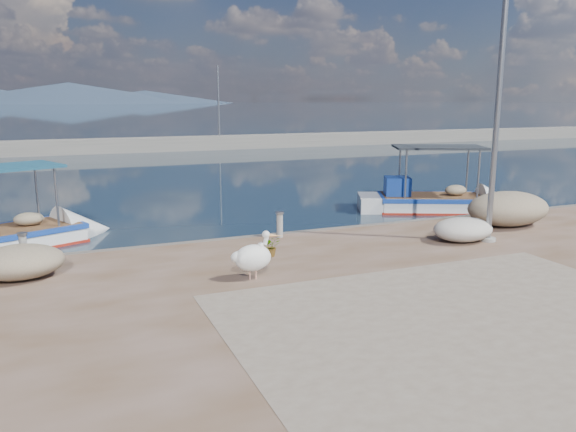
# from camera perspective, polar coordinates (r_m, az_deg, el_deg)

# --- Properties ---
(ground) EXTENTS (1400.00, 1400.00, 0.00)m
(ground) POSITION_cam_1_polar(r_m,az_deg,el_deg) (12.87, 6.51, -8.90)
(ground) COLOR #162635
(ground) RESTS_ON ground
(quay_patch) EXTENTS (9.00, 7.00, 0.01)m
(quay_patch) POSITION_cam_1_polar(r_m,az_deg,el_deg) (10.95, 18.99, -10.46)
(quay_patch) COLOR gray
(quay_patch) RESTS_ON quay
(breakwater) EXTENTS (120.00, 2.20, 7.50)m
(breakwater) POSITION_cam_1_polar(r_m,az_deg,el_deg) (51.01, -15.74, 6.95)
(breakwater) COLOR gray
(breakwater) RESTS_ON ground
(mountains) EXTENTS (370.00, 280.00, 22.00)m
(mountains) POSITION_cam_1_polar(r_m,az_deg,el_deg) (660.61, -21.85, 11.41)
(mountains) COLOR #28384C
(mountains) RESTS_ON ground
(boat_left) EXTENTS (6.48, 4.27, 2.97)m
(boat_left) POSITION_cam_1_polar(r_m,az_deg,el_deg) (19.38, -26.91, -2.32)
(boat_left) COLOR white
(boat_left) RESTS_ON ground
(boat_right) EXTENTS (6.76, 4.61, 3.11)m
(boat_right) POSITION_cam_1_polar(r_m,az_deg,el_deg) (24.00, 14.63, 1.12)
(boat_right) COLOR white
(boat_right) RESTS_ON ground
(pelican) EXTENTS (1.18, 0.66, 1.13)m
(pelican) POSITION_cam_1_polar(r_m,az_deg,el_deg) (12.75, -3.52, -4.17)
(pelican) COLOR tan
(pelican) RESTS_ON quay
(lamp_post) EXTENTS (0.44, 0.96, 7.00)m
(lamp_post) POSITION_cam_1_polar(r_m,az_deg,el_deg) (16.83, 20.35, 8.58)
(lamp_post) COLOR gray
(lamp_post) RESTS_ON quay
(bollard_near) EXTENTS (0.25, 0.25, 0.77)m
(bollard_near) POSITION_cam_1_polar(r_m,az_deg,el_deg) (16.64, -0.85, -0.75)
(bollard_near) COLOR gray
(bollard_near) RESTS_ON quay
(bollard_far) EXTENTS (0.25, 0.25, 0.76)m
(bollard_far) POSITION_cam_1_polar(r_m,az_deg,el_deg) (15.57, -25.30, -2.79)
(bollard_far) COLOR gray
(bollard_far) RESTS_ON quay
(potted_plant) EXTENTS (0.50, 0.44, 0.53)m
(potted_plant) POSITION_cam_1_polar(r_m,az_deg,el_deg) (14.66, -1.74, -3.11)
(potted_plant) COLOR #33722D
(potted_plant) RESTS_ON quay
(net_pile_b) EXTENTS (1.99, 1.55, 0.77)m
(net_pile_b) POSITION_cam_1_polar(r_m,az_deg,el_deg) (14.24, -25.66, -4.23)
(net_pile_b) COLOR tan
(net_pile_b) RESTS_ON quay
(net_pile_d) EXTENTS (1.82, 1.36, 0.68)m
(net_pile_d) POSITION_cam_1_polar(r_m,az_deg,el_deg) (16.97, 17.35, -1.31)
(net_pile_d) COLOR silver
(net_pile_d) RESTS_ON quay
(net_pile_c) EXTENTS (2.82, 2.01, 1.11)m
(net_pile_c) POSITION_cam_1_polar(r_m,az_deg,el_deg) (19.51, 21.44, 0.71)
(net_pile_c) COLOR tan
(net_pile_c) RESTS_ON quay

